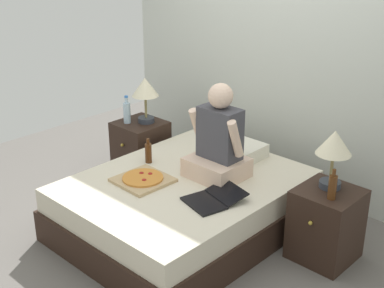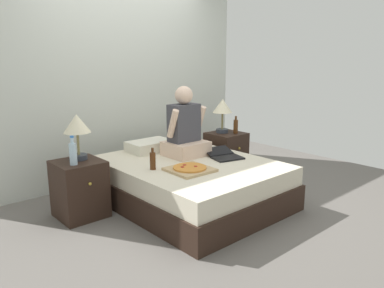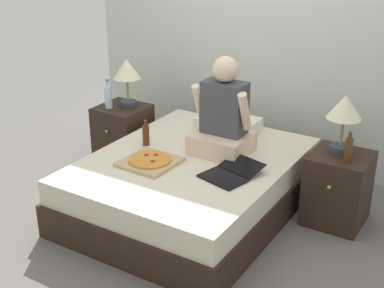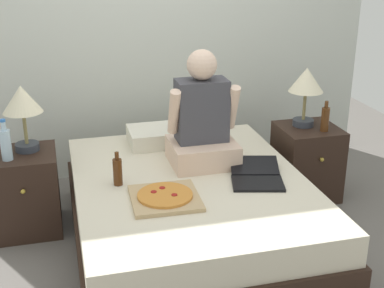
{
  "view_description": "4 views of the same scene",
  "coord_description": "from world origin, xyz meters",
  "px_view_note": "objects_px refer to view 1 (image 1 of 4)",
  "views": [
    {
      "loc": [
        2.71,
        -2.77,
        2.39
      ],
      "look_at": [
        0.11,
        -0.02,
        0.81
      ],
      "focal_mm": 50.0,
      "sensor_mm": 36.0,
      "label": 1
    },
    {
      "loc": [
        -2.54,
        -2.89,
        1.55
      ],
      "look_at": [
        0.01,
        -0.02,
        0.66
      ],
      "focal_mm": 35.0,
      "sensor_mm": 36.0,
      "label": 2
    },
    {
      "loc": [
        2.02,
        -3.25,
        2.21
      ],
      "look_at": [
        0.09,
        -0.14,
        0.65
      ],
      "focal_mm": 50.0,
      "sensor_mm": 36.0,
      "label": 3
    },
    {
      "loc": [
        -0.78,
        -3.03,
        1.91
      ],
      "look_at": [
        -0.01,
        -0.08,
        0.73
      ],
      "focal_mm": 50.0,
      "sensor_mm": 36.0,
      "label": 4
    }
  ],
  "objects_px": {
    "beer_bottle_on_bed": "(148,153)",
    "lamp_on_right_nightstand": "(334,147)",
    "nightstand_right": "(326,224)",
    "beer_bottle": "(332,187)",
    "pizza_box": "(143,179)",
    "bed": "(185,205)",
    "person_seated": "(218,143)",
    "laptop": "(211,199)",
    "nightstand_left": "(141,149)",
    "lamp_on_left_nightstand": "(145,90)",
    "water_bottle": "(127,112)"
  },
  "relations": [
    {
      "from": "nightstand_left",
      "to": "beer_bottle_on_bed",
      "type": "xyz_separation_m",
      "value": [
        0.59,
        -0.42,
        0.27
      ]
    },
    {
      "from": "laptop",
      "to": "pizza_box",
      "type": "relative_size",
      "value": 1.16
    },
    {
      "from": "nightstand_left",
      "to": "lamp_on_right_nightstand",
      "type": "bearing_deg",
      "value": 1.39
    },
    {
      "from": "nightstand_left",
      "to": "nightstand_right",
      "type": "relative_size",
      "value": 1.0
    },
    {
      "from": "bed",
      "to": "person_seated",
      "type": "xyz_separation_m",
      "value": [
        0.15,
        0.24,
        0.52
      ]
    },
    {
      "from": "nightstand_right",
      "to": "person_seated",
      "type": "bearing_deg",
      "value": -167.25
    },
    {
      "from": "lamp_on_left_nightstand",
      "to": "nightstand_left",
      "type": "bearing_deg",
      "value": -128.63
    },
    {
      "from": "laptop",
      "to": "beer_bottle_on_bed",
      "type": "distance_m",
      "value": 0.88
    },
    {
      "from": "water_bottle",
      "to": "beer_bottle",
      "type": "xyz_separation_m",
      "value": [
        2.25,
        -0.01,
        -0.02
      ]
    },
    {
      "from": "bed",
      "to": "lamp_on_left_nightstand",
      "type": "height_order",
      "value": "lamp_on_left_nightstand"
    },
    {
      "from": "nightstand_left",
      "to": "laptop",
      "type": "distance_m",
      "value": 1.58
    },
    {
      "from": "nightstand_left",
      "to": "water_bottle",
      "type": "height_order",
      "value": "water_bottle"
    },
    {
      "from": "water_bottle",
      "to": "pizza_box",
      "type": "relative_size",
      "value": 0.67
    },
    {
      "from": "water_bottle",
      "to": "beer_bottle_on_bed",
      "type": "distance_m",
      "value": 0.76
    },
    {
      "from": "nightstand_right",
      "to": "laptop",
      "type": "relative_size",
      "value": 1.18
    },
    {
      "from": "nightstand_left",
      "to": "laptop",
      "type": "relative_size",
      "value": 1.18
    },
    {
      "from": "bed",
      "to": "beer_bottle_on_bed",
      "type": "relative_size",
      "value": 8.65
    },
    {
      "from": "beer_bottle",
      "to": "lamp_on_left_nightstand",
      "type": "bearing_deg",
      "value": 175.97
    },
    {
      "from": "water_bottle",
      "to": "beer_bottle",
      "type": "height_order",
      "value": "water_bottle"
    },
    {
      "from": "beer_bottle",
      "to": "pizza_box",
      "type": "bearing_deg",
      "value": -155.81
    },
    {
      "from": "beer_bottle",
      "to": "pizza_box",
      "type": "height_order",
      "value": "beer_bottle"
    },
    {
      "from": "beer_bottle",
      "to": "laptop",
      "type": "relative_size",
      "value": 0.48
    },
    {
      "from": "bed",
      "to": "beer_bottle",
      "type": "bearing_deg",
      "value": 17.25
    },
    {
      "from": "nightstand_right",
      "to": "beer_bottle",
      "type": "distance_m",
      "value": 0.4
    },
    {
      "from": "bed",
      "to": "laptop",
      "type": "xyz_separation_m",
      "value": [
        0.4,
        -0.13,
        0.25
      ]
    },
    {
      "from": "nightstand_left",
      "to": "pizza_box",
      "type": "xyz_separation_m",
      "value": [
        0.83,
        -0.7,
        0.2
      ]
    },
    {
      "from": "beer_bottle",
      "to": "beer_bottle_on_bed",
      "type": "relative_size",
      "value": 1.05
    },
    {
      "from": "nightstand_left",
      "to": "nightstand_right",
      "type": "bearing_deg",
      "value": 0.0
    },
    {
      "from": "person_seated",
      "to": "lamp_on_right_nightstand",
      "type": "bearing_deg",
      "value": 16.24
    },
    {
      "from": "nightstand_left",
      "to": "beer_bottle_on_bed",
      "type": "distance_m",
      "value": 0.77
    },
    {
      "from": "water_bottle",
      "to": "pizza_box",
      "type": "distance_m",
      "value": 1.11
    },
    {
      "from": "person_seated",
      "to": "bed",
      "type": "bearing_deg",
      "value": -120.86
    },
    {
      "from": "nightstand_right",
      "to": "person_seated",
      "type": "xyz_separation_m",
      "value": [
        -0.9,
        -0.2,
        0.46
      ]
    },
    {
      "from": "nightstand_left",
      "to": "lamp_on_right_nightstand",
      "type": "xyz_separation_m",
      "value": [
        2.07,
        0.05,
        0.61
      ]
    },
    {
      "from": "person_seated",
      "to": "nightstand_right",
      "type": "bearing_deg",
      "value": 12.75
    },
    {
      "from": "pizza_box",
      "to": "beer_bottle_on_bed",
      "type": "distance_m",
      "value": 0.38
    },
    {
      "from": "beer_bottle_on_bed",
      "to": "lamp_on_right_nightstand",
      "type": "bearing_deg",
      "value": 17.63
    },
    {
      "from": "beer_bottle",
      "to": "person_seated",
      "type": "relative_size",
      "value": 0.29
    },
    {
      "from": "lamp_on_left_nightstand",
      "to": "lamp_on_right_nightstand",
      "type": "relative_size",
      "value": 1.0
    },
    {
      "from": "lamp_on_left_nightstand",
      "to": "pizza_box",
      "type": "distance_m",
      "value": 1.17
    },
    {
      "from": "nightstand_right",
      "to": "beer_bottle",
      "type": "height_order",
      "value": "beer_bottle"
    },
    {
      "from": "nightstand_left",
      "to": "lamp_on_left_nightstand",
      "type": "height_order",
      "value": "lamp_on_left_nightstand"
    },
    {
      "from": "nightstand_right",
      "to": "pizza_box",
      "type": "relative_size",
      "value": 1.37
    },
    {
      "from": "nightstand_right",
      "to": "beer_bottle_on_bed",
      "type": "bearing_deg",
      "value": -164.45
    },
    {
      "from": "bed",
      "to": "beer_bottle_on_bed",
      "type": "bearing_deg",
      "value": 176.59
    },
    {
      "from": "beer_bottle",
      "to": "nightstand_right",
      "type": "bearing_deg",
      "value": 125.01
    },
    {
      "from": "nightstand_right",
      "to": "laptop",
      "type": "bearing_deg",
      "value": -138.19
    },
    {
      "from": "bed",
      "to": "laptop",
      "type": "bearing_deg",
      "value": -17.65
    },
    {
      "from": "nightstand_left",
      "to": "laptop",
      "type": "xyz_separation_m",
      "value": [
        1.45,
        -0.58,
        0.2
      ]
    },
    {
      "from": "lamp_on_left_nightstand",
      "to": "beer_bottle_on_bed",
      "type": "xyz_separation_m",
      "value": [
        0.55,
        -0.47,
        -0.34
      ]
    }
  ]
}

